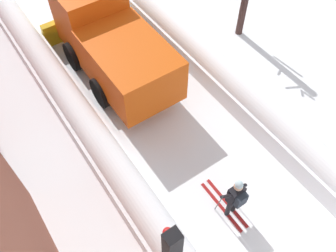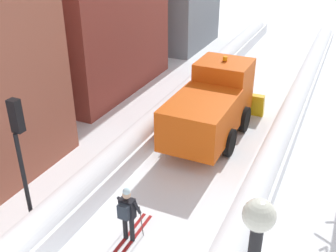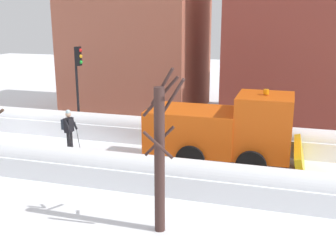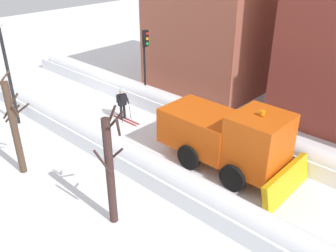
{
  "view_description": "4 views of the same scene",
  "coord_description": "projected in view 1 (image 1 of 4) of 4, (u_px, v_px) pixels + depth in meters",
  "views": [
    {
      "loc": [
        -4.16,
        0.79,
        9.67
      ],
      "look_at": [
        -0.67,
        5.87,
        1.29
      ],
      "focal_mm": 37.87,
      "sensor_mm": 36.0,
      "label": 1
    },
    {
      "loc": [
        4.26,
        -4.3,
        8.25
      ],
      "look_at": [
        -0.96,
        6.97,
        1.75
      ],
      "focal_mm": 42.62,
      "sensor_mm": 36.0,
      "label": 2
    },
    {
      "loc": [
        14.78,
        12.12,
        5.7
      ],
      "look_at": [
        -0.08,
        7.67,
        1.52
      ],
      "focal_mm": 44.14,
      "sensor_mm": 36.0,
      "label": 3
    },
    {
      "loc": [
        10.91,
        16.97,
        8.74
      ],
      "look_at": [
        0.38,
        7.19,
        1.3
      ],
      "focal_mm": 38.7,
      "sensor_mm": 36.0,
      "label": 4
    }
  ],
  "objects": [
    {
      "name": "plow_truck",
      "position": [
        110.0,
        41.0,
        12.35
      ],
      "size": [
        3.2,
        5.98,
        3.12
      ],
      "color": "#DB510F",
      "rests_on": "ground"
    },
    {
      "name": "snowbank_left",
      "position": [
        58.0,
        84.0,
        12.4
      ],
      "size": [
        1.1,
        36.0,
        1.2
      ],
      "color": "white",
      "rests_on": "ground"
    },
    {
      "name": "snowbank_right",
      "position": [
        175.0,
        32.0,
        14.09
      ],
      "size": [
        1.1,
        36.0,
        1.18
      ],
      "color": "white",
      "rests_on": "ground"
    },
    {
      "name": "skier",
      "position": [
        235.0,
        197.0,
        9.38
      ],
      "size": [
        0.62,
        1.8,
        1.81
      ],
      "color": "black",
      "rests_on": "ground"
    },
    {
      "name": "ground_plane",
      "position": [
        122.0,
        67.0,
        13.69
      ],
      "size": [
        80.0,
        80.0,
        0.0
      ],
      "primitive_type": "plane",
      "color": "white"
    }
  ]
}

